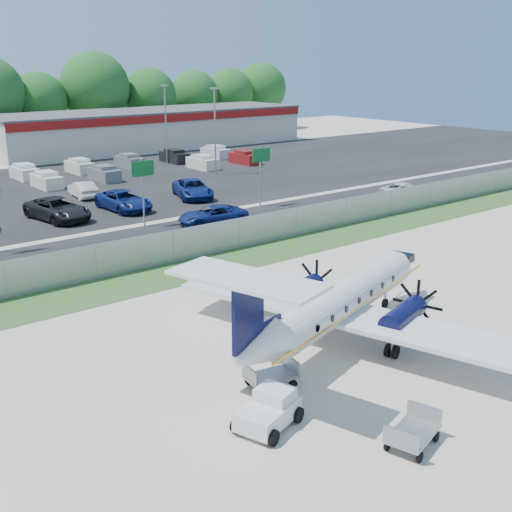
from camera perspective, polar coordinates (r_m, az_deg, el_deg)
ground at (r=28.97m, az=7.48°, el=-7.08°), size 170.00×170.00×0.00m
grass_verge at (r=37.67m, az=-5.70°, el=-1.25°), size 170.00×4.00×0.02m
access_road at (r=43.48m, az=-10.75°, el=1.03°), size 170.00×8.00×0.02m
parking_lot at (r=62.39m, az=-19.96°, el=5.13°), size 170.00×32.00×0.02m
perimeter_fence at (r=39.01m, az=-7.35°, el=0.86°), size 120.00×0.06×1.99m
building_east at (r=92.50m, az=-9.25°, el=11.12°), size 44.40×12.40×5.24m
sign_mid at (r=47.43m, az=-10.03°, el=6.86°), size 1.80×0.26×5.00m
sign_right at (r=53.48m, az=0.43°, el=8.24°), size 1.80×0.26×5.00m
light_pole_ne at (r=68.84m, az=-3.68°, el=11.52°), size 0.90×0.35×9.09m
light_pole_se at (r=77.22m, az=-8.04°, el=11.99°), size 0.90×0.35×9.09m
aircraft at (r=27.69m, az=7.44°, el=-4.03°), size 15.93×15.55×4.87m
pushback_tug at (r=21.98m, az=1.19°, el=-13.52°), size 2.57×2.22×1.22m
baggage_cart_near at (r=24.40m, az=1.33°, el=-10.56°), size 2.04×1.43×0.98m
baggage_cart_far at (r=21.60m, az=13.74°, el=-15.00°), size 2.18×1.64×1.02m
cone_starboard_wing at (r=37.77m, az=-1.47°, el=-0.78°), size 0.33×0.33×0.47m
road_car_mid at (r=47.98m, az=-3.86°, el=2.78°), size 5.60×3.55×1.44m
road_car_east at (r=59.16m, az=13.01°, el=5.10°), size 4.92×2.29×1.37m
parked_car_c at (r=51.65m, az=-17.14°, el=3.08°), size 3.79×6.57×1.72m
parked_car_d at (r=53.69m, az=-11.64°, el=4.00°), size 2.89×5.95×1.63m
parked_car_e at (r=57.71m, az=-5.63°, el=5.16°), size 4.56×6.48×1.64m
parked_car_g at (r=59.66m, az=-15.09°, el=5.05°), size 2.01×4.55×1.45m
far_parking_rows at (r=67.07m, az=-21.38°, el=5.74°), size 56.00×10.00×1.60m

